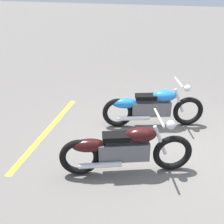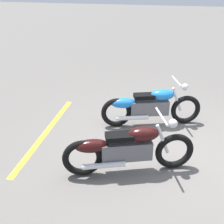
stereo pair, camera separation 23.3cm
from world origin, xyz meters
name	(u,v)px [view 1 (the left image)]	position (x,y,z in m)	size (l,w,h in m)	color
ground_plane	(166,149)	(0.00, 0.00, 0.00)	(60.00, 60.00, 0.00)	#66605B
motorcycle_bright_foreground	(151,107)	(0.46, -0.86, 0.46)	(2.14, 0.91, 1.04)	black
motorcycle_dark_foreground	(123,149)	(0.62, 0.90, 0.46)	(2.12, 0.94, 1.04)	black
parking_stripe_mid	(48,130)	(2.55, 0.00, 0.00)	(3.20, 0.12, 0.01)	yellow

